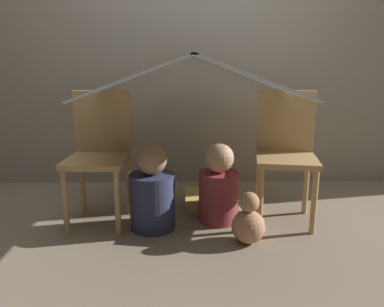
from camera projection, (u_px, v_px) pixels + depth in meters
ground_plane at (192, 231)px, 2.33m from camera, size 8.80×8.80×0.00m
wall_back at (190, 33)px, 3.00m from camera, size 7.00×0.05×2.50m
chair_left at (99, 151)px, 2.41m from camera, size 0.40×0.40×0.84m
chair_right at (286, 150)px, 2.43m from camera, size 0.43×0.43×0.84m
sheet_canopy at (192, 74)px, 2.23m from camera, size 1.20×1.13×0.23m
person_front at (152, 193)px, 2.33m from camera, size 0.28×0.28×0.54m
person_second at (218, 187)px, 2.43m from camera, size 0.26×0.26×0.52m
floor_cushion at (211, 200)px, 2.70m from camera, size 0.36×0.29×0.10m
plush_toy at (248, 222)px, 2.16m from camera, size 0.20×0.20×0.31m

